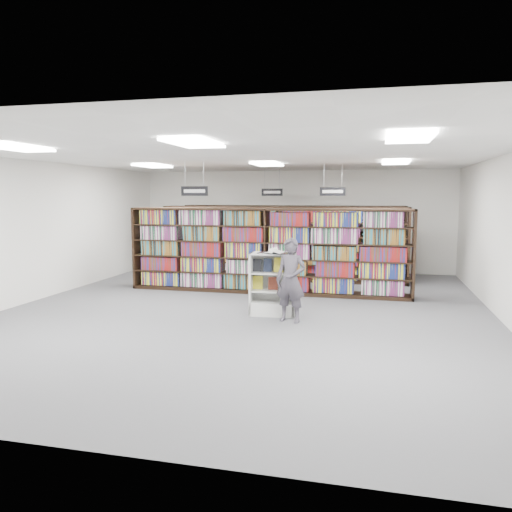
% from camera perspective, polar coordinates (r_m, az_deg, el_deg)
% --- Properties ---
extents(floor, '(12.00, 12.00, 0.00)m').
position_cam_1_polar(floor, '(10.57, -1.09, -6.24)').
color(floor, '#4E4E53').
rests_on(floor, ground).
extents(ceiling, '(10.00, 12.00, 0.10)m').
position_cam_1_polar(ceiling, '(10.32, -1.13, 11.34)').
color(ceiling, white).
rests_on(ceiling, wall_back).
extents(wall_back, '(10.00, 0.10, 3.20)m').
position_cam_1_polar(wall_back, '(16.19, 4.30, 4.04)').
color(wall_back, white).
rests_on(wall_back, ground).
extents(wall_front, '(10.00, 0.10, 3.20)m').
position_cam_1_polar(wall_front, '(4.80, -19.58, -3.09)').
color(wall_front, white).
rests_on(wall_front, ground).
extents(wall_left, '(0.10, 12.00, 3.20)m').
position_cam_1_polar(wall_left, '(12.56, -23.79, 2.65)').
color(wall_left, white).
rests_on(wall_left, ground).
extents(wall_right, '(0.10, 12.00, 3.20)m').
position_cam_1_polar(wall_right, '(10.27, 27.01, 1.67)').
color(wall_right, white).
rests_on(wall_right, ground).
extents(bookshelf_row_near, '(7.00, 0.60, 2.10)m').
position_cam_1_polar(bookshelf_row_near, '(12.31, 1.26, 0.59)').
color(bookshelf_row_near, black).
rests_on(bookshelf_row_near, floor).
extents(bookshelf_row_mid, '(7.00, 0.60, 2.10)m').
position_cam_1_polar(bookshelf_row_mid, '(14.26, 2.97, 1.45)').
color(bookshelf_row_mid, black).
rests_on(bookshelf_row_mid, floor).
extents(bookshelf_row_far, '(7.00, 0.60, 2.10)m').
position_cam_1_polar(bookshelf_row_far, '(15.93, 4.10, 2.01)').
color(bookshelf_row_far, black).
rests_on(bookshelf_row_far, floor).
extents(aisle_sign_left, '(0.65, 0.02, 0.80)m').
position_cam_1_polar(aisle_sign_left, '(11.70, -7.04, 7.48)').
color(aisle_sign_left, '#B2B2B7').
rests_on(aisle_sign_left, ceiling).
extents(aisle_sign_right, '(0.65, 0.02, 0.80)m').
position_cam_1_polar(aisle_sign_right, '(13.00, 8.76, 7.39)').
color(aisle_sign_right, '#B2B2B7').
rests_on(aisle_sign_right, ceiling).
extents(aisle_sign_center, '(0.65, 0.02, 0.80)m').
position_cam_1_polar(aisle_sign_center, '(15.27, 1.85, 7.38)').
color(aisle_sign_center, '#B2B2B7').
rests_on(aisle_sign_center, ceiling).
extents(troffer_front_left, '(0.60, 1.20, 0.04)m').
position_cam_1_polar(troffer_front_left, '(8.97, -25.73, 11.08)').
color(troffer_front_left, white).
rests_on(troffer_front_left, ceiling).
extents(troffer_front_center, '(0.60, 1.20, 0.04)m').
position_cam_1_polar(troffer_front_center, '(7.47, -7.12, 12.68)').
color(troffer_front_center, white).
rests_on(troffer_front_center, ceiling).
extents(troffer_front_right, '(0.60, 1.20, 0.04)m').
position_cam_1_polar(troffer_front_right, '(7.01, 17.13, 12.82)').
color(troffer_front_right, white).
rests_on(troffer_front_right, ceiling).
extents(troffer_back_left, '(0.60, 1.20, 0.04)m').
position_cam_1_polar(troffer_back_left, '(13.23, -11.72, 10.04)').
color(troffer_back_left, white).
rests_on(troffer_back_left, ceiling).
extents(troffer_back_center, '(0.60, 1.20, 0.04)m').
position_cam_1_polar(troffer_back_center, '(12.26, 1.28, 10.44)').
color(troffer_back_center, white).
rests_on(troffer_back_center, ceiling).
extents(troffer_back_right, '(0.60, 1.20, 0.04)m').
position_cam_1_polar(troffer_back_right, '(11.99, 15.68, 10.28)').
color(troffer_back_right, white).
rests_on(troffer_back_right, ceiling).
extents(endcap_display, '(0.93, 0.50, 1.27)m').
position_cam_1_polar(endcap_display, '(10.12, 1.95, -4.27)').
color(endcap_display, silver).
rests_on(endcap_display, floor).
extents(open_book, '(0.65, 0.43, 0.13)m').
position_cam_1_polar(open_book, '(9.88, 2.04, 0.49)').
color(open_book, black).
rests_on(open_book, endcap_display).
extents(shopper, '(0.65, 0.49, 1.61)m').
position_cam_1_polar(shopper, '(9.52, 4.00, -2.77)').
color(shopper, '#423F48').
rests_on(shopper, floor).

